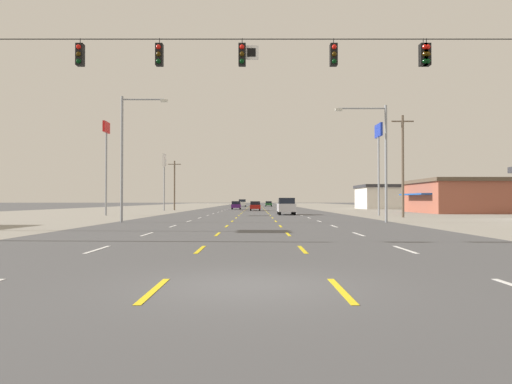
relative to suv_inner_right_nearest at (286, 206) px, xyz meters
The scene contains 20 objects.
ground_plane 19.01m from the suv_inner_right_nearest, 101.29° to the left, with size 572.00×572.00×0.00m, color #4C4C4F.
lot_apron_left 34.02m from the suv_inner_right_nearest, 146.82° to the left, with size 28.00×440.00×0.01m, color gray.
lot_apron_right 28.10m from the suv_inner_right_nearest, 41.50° to the left, with size 28.00×440.00×0.01m, color gray.
lane_markings 57.24m from the suv_inner_right_nearest, 93.72° to the left, with size 10.64×227.60×0.01m.
signal_span_wire 37.09m from the suv_inner_right_nearest, 95.27° to the right, with size 26.70×0.53×9.40m.
suv_inner_right_nearest is the anchor object (origin of this frame).
hatchback_center_turn_near 23.22m from the suv_inner_right_nearest, 99.12° to the left, with size 1.72×3.90×1.54m.
hatchback_inner_left_mid 34.36m from the suv_inner_right_nearest, 102.20° to the left, with size 1.72×3.90×1.54m.
hatchback_far_right_midfar 57.39m from the suv_inner_right_nearest, 86.81° to the left, with size 1.72×3.90×1.54m.
suv_inner_left_far 76.06m from the suv_inner_right_nearest, 95.51° to the left, with size 1.98×4.90×1.98m.
sedan_inner_right_farther 77.19m from the suv_inner_right_nearest, 90.05° to the left, with size 1.80×4.50×1.46m.
storefront_right_row_1 26.01m from the suv_inner_right_nearest, 19.96° to the left, with size 13.22×14.20×4.54m.
storefront_right_row_2 47.31m from the suv_inner_right_nearest, 59.62° to the left, with size 13.36×12.06×4.79m.
pole_sign_left_row_1 21.56m from the suv_inner_right_nearest, behind, with size 0.24×2.00×10.50m.
pole_sign_left_row_2 29.06m from the suv_inner_right_nearest, 130.48° to the left, with size 0.24×1.96×9.27m.
pole_sign_right_row_1 12.60m from the suv_inner_right_nearest, 16.68° to the right, with size 0.24×2.67×10.21m.
streetlight_left_row_0 24.40m from the suv_inner_right_nearest, 124.34° to the right, with size 3.60×0.26×9.71m.
streetlight_right_row_0 21.12m from the suv_inner_right_nearest, 73.10° to the right, with size 3.99×0.26×9.02m.
utility_pole_right_row_0 14.85m from the suv_inner_right_nearest, 39.53° to the right, with size 2.20×0.26×10.12m.
utility_pole_left_row_1 31.39m from the suv_inner_right_nearest, 124.12° to the left, with size 2.20×0.26×8.47m.
Camera 1 is at (0.16, -9.57, 1.68)m, focal length 34.05 mm.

